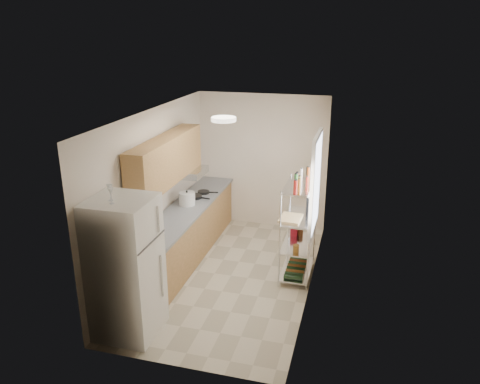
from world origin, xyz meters
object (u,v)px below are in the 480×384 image
object	(u,v)px
refrigerator	(126,268)
espresso_machine	(311,202)
rice_cooker	(187,199)
cutting_board	(291,218)
frying_pan_large	(194,197)

from	to	relation	value
refrigerator	espresso_machine	distance (m)	3.09
rice_cooker	espresso_machine	world-z (taller)	espresso_machine
rice_cooker	cutting_board	size ratio (longest dim) A/B	0.67
cutting_board	refrigerator	bearing A→B (deg)	-133.41
frying_pan_large	espresso_machine	bearing A→B (deg)	-0.10
refrigerator	cutting_board	world-z (taller)	refrigerator
cutting_board	rice_cooker	bearing A→B (deg)	166.69
rice_cooker	frying_pan_large	distance (m)	0.36
cutting_board	espresso_machine	bearing A→B (deg)	61.84
refrigerator	espresso_machine	xyz separation A→B (m)	(2.02, 2.33, 0.23)
frying_pan_large	cutting_board	size ratio (longest dim) A/B	0.68
frying_pan_large	espresso_machine	xyz separation A→B (m)	(2.09, -0.32, 0.22)
rice_cooker	espresso_machine	bearing A→B (deg)	0.82
espresso_machine	refrigerator	bearing A→B (deg)	-136.86
refrigerator	rice_cooker	size ratio (longest dim) A/B	6.68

